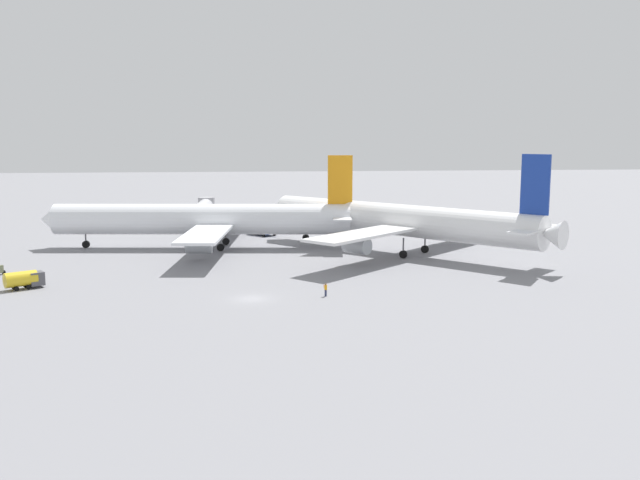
# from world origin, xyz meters

# --- Properties ---
(ground_plane) EXTENTS (600.00, 600.00, 0.00)m
(ground_plane) POSITION_xyz_m (0.00, 0.00, 0.00)
(ground_plane) COLOR gray
(airliner_at_gate_left) EXTENTS (58.66, 47.91, 16.68)m
(airliner_at_gate_left) POSITION_xyz_m (-7.84, 40.01, 5.16)
(airliner_at_gate_left) COLOR white
(airliner_at_gate_left) RESTS_ON ground
(airliner_being_pushed) EXTENTS (44.46, 45.84, 17.46)m
(airliner_being_pushed) POSITION_xyz_m (25.63, 30.50, 5.74)
(airliner_being_pushed) COLOR white
(airliner_being_pushed) RESTS_ON ground
(pushback_tug) EXTENTS (6.88, 8.03, 2.78)m
(pushback_tug) POSITION_xyz_m (2.54, 55.19, 1.17)
(pushback_tug) COLOR #2D4C8C
(pushback_tug) RESTS_ON ground
(gse_fuel_bowser_stubby) EXTENTS (5.14, 4.22, 2.40)m
(gse_fuel_bowser_stubby) POSITION_xyz_m (-29.88, 8.91, 1.33)
(gse_fuel_bowser_stubby) COLOR gold
(gse_fuel_bowser_stubby) RESTS_ON ground
(ground_crew_ramp_agent_by_cones) EXTENTS (0.43, 0.40, 1.69)m
(ground_crew_ramp_agent_by_cones) POSITION_xyz_m (9.38, 0.36, 0.88)
(ground_crew_ramp_agent_by_cones) COLOR #2D3351
(ground_crew_ramp_agent_by_cones) RESTS_ON ground
(jet_bridge) EXTENTS (4.28, 17.77, 6.02)m
(jet_bridge) POSITION_xyz_m (-9.93, 69.56, 4.24)
(jet_bridge) COLOR #B7B7BC
(jet_bridge) RESTS_ON ground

